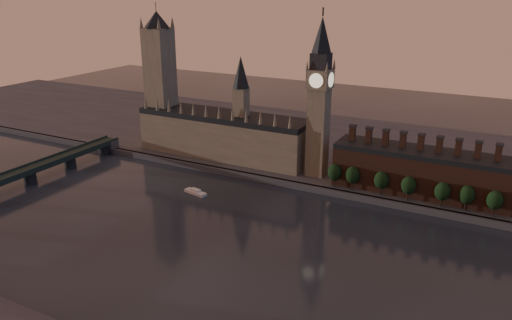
% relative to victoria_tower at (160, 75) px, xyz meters
% --- Properties ---
extents(ground, '(900.00, 900.00, 0.00)m').
position_rel_victoria_tower_xyz_m(ground, '(120.00, -115.00, -59.09)').
color(ground, black).
rests_on(ground, ground).
extents(north_bank, '(900.00, 182.00, 4.00)m').
position_rel_victoria_tower_xyz_m(north_bank, '(120.00, 63.04, -57.09)').
color(north_bank, '#48484D').
rests_on(north_bank, ground).
extents(palace_of_westminster, '(130.00, 30.30, 74.00)m').
position_rel_victoria_tower_xyz_m(palace_of_westminster, '(55.59, -0.09, -37.46)').
color(palace_of_westminster, '#82735C').
rests_on(palace_of_westminster, north_bank).
extents(victoria_tower, '(24.00, 24.00, 108.00)m').
position_rel_victoria_tower_xyz_m(victoria_tower, '(0.00, 0.00, 0.00)').
color(victoria_tower, '#82735C').
rests_on(victoria_tower, north_bank).
extents(big_ben, '(15.00, 15.00, 107.00)m').
position_rel_victoria_tower_xyz_m(big_ben, '(130.00, -5.00, -2.26)').
color(big_ben, '#82735C').
rests_on(big_ben, north_bank).
extents(chimney_block, '(110.00, 25.00, 37.00)m').
position_rel_victoria_tower_xyz_m(chimney_block, '(200.00, -5.00, -41.27)').
color(chimney_block, '#4C2A1D').
rests_on(chimney_block, north_bank).
extents(embankment_tree_0, '(8.60, 8.60, 14.88)m').
position_rel_victoria_tower_xyz_m(embankment_tree_0, '(147.63, -19.97, -45.62)').
color(embankment_tree_0, black).
rests_on(embankment_tree_0, north_bank).
extents(embankment_tree_1, '(8.60, 8.60, 14.88)m').
position_rel_victoria_tower_xyz_m(embankment_tree_1, '(159.00, -19.53, -45.62)').
color(embankment_tree_1, black).
rests_on(embankment_tree_1, north_bank).
extents(embankment_tree_2, '(8.60, 8.60, 14.88)m').
position_rel_victoria_tower_xyz_m(embankment_tree_2, '(176.82, -19.76, -45.62)').
color(embankment_tree_2, black).
rests_on(embankment_tree_2, north_bank).
extents(embankment_tree_3, '(8.60, 8.60, 14.88)m').
position_rel_victoria_tower_xyz_m(embankment_tree_3, '(192.95, -20.35, -45.62)').
color(embankment_tree_3, black).
rests_on(embankment_tree_3, north_bank).
extents(embankment_tree_4, '(8.60, 8.60, 14.88)m').
position_rel_victoria_tower_xyz_m(embankment_tree_4, '(211.77, -20.97, -45.62)').
color(embankment_tree_4, black).
rests_on(embankment_tree_4, north_bank).
extents(embankment_tree_5, '(8.60, 8.60, 14.88)m').
position_rel_victoria_tower_xyz_m(embankment_tree_5, '(224.55, -19.69, -45.62)').
color(embankment_tree_5, black).
rests_on(embankment_tree_5, north_bank).
extents(embankment_tree_6, '(8.60, 8.60, 14.88)m').
position_rel_victoria_tower_xyz_m(embankment_tree_6, '(238.81, -20.41, -45.62)').
color(embankment_tree_6, black).
rests_on(embankment_tree_6, north_bank).
extents(westminster_bridge, '(14.00, 200.00, 11.55)m').
position_rel_victoria_tower_xyz_m(westminster_bridge, '(-35.00, -117.70, -51.65)').
color(westminster_bridge, '#1D2D28').
rests_on(westminster_bridge, ground).
extents(river_boat, '(16.43, 7.66, 3.17)m').
position_rel_victoria_tower_xyz_m(river_boat, '(71.83, -62.53, -57.87)').
color(river_boat, silver).
rests_on(river_boat, ground).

